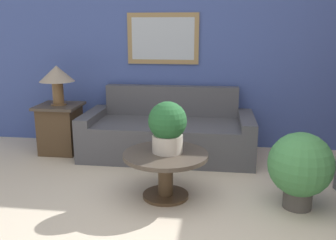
{
  "coord_description": "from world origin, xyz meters",
  "views": [
    {
      "loc": [
        0.17,
        -2.4,
        1.61
      ],
      "look_at": [
        -0.37,
        1.63,
        0.6
      ],
      "focal_mm": 40.0,
      "sensor_mm": 36.0,
      "label": 1
    }
  ],
  "objects_px": {
    "couch_main": "(168,134)",
    "coffee_table": "(166,165)",
    "potted_plant_on_table": "(168,126)",
    "side_table": "(61,128)",
    "potted_plant_floor": "(300,167)",
    "table_lamp": "(57,76)"
  },
  "relations": [
    {
      "from": "couch_main",
      "to": "potted_plant_floor",
      "type": "bearing_deg",
      "value": -43.5
    },
    {
      "from": "couch_main",
      "to": "potted_plant_floor",
      "type": "xyz_separation_m",
      "value": [
        1.37,
        -1.3,
        0.12
      ]
    },
    {
      "from": "table_lamp",
      "to": "potted_plant_floor",
      "type": "distance_m",
      "value": 3.1
    },
    {
      "from": "side_table",
      "to": "table_lamp",
      "type": "height_order",
      "value": "table_lamp"
    },
    {
      "from": "couch_main",
      "to": "potted_plant_on_table",
      "type": "xyz_separation_m",
      "value": [
        0.15,
        -1.2,
        0.43
      ]
    },
    {
      "from": "couch_main",
      "to": "side_table",
      "type": "height_order",
      "value": "couch_main"
    },
    {
      "from": "coffee_table",
      "to": "potted_plant_floor",
      "type": "height_order",
      "value": "potted_plant_floor"
    },
    {
      "from": "side_table",
      "to": "table_lamp",
      "type": "bearing_deg",
      "value": 180.0
    },
    {
      "from": "table_lamp",
      "to": "potted_plant_floor",
      "type": "xyz_separation_m",
      "value": [
        2.78,
        -1.23,
        -0.61
      ]
    },
    {
      "from": "coffee_table",
      "to": "table_lamp",
      "type": "relative_size",
      "value": 1.62
    },
    {
      "from": "table_lamp",
      "to": "potted_plant_on_table",
      "type": "bearing_deg",
      "value": -35.92
    },
    {
      "from": "potted_plant_floor",
      "to": "coffee_table",
      "type": "bearing_deg",
      "value": 177.25
    },
    {
      "from": "potted_plant_floor",
      "to": "side_table",
      "type": "bearing_deg",
      "value": 156.11
    },
    {
      "from": "couch_main",
      "to": "potted_plant_on_table",
      "type": "relative_size",
      "value": 4.36
    },
    {
      "from": "potted_plant_on_table",
      "to": "side_table",
      "type": "bearing_deg",
      "value": 144.08
    },
    {
      "from": "couch_main",
      "to": "coffee_table",
      "type": "relative_size",
      "value": 2.63
    },
    {
      "from": "couch_main",
      "to": "potted_plant_floor",
      "type": "height_order",
      "value": "couch_main"
    },
    {
      "from": "side_table",
      "to": "potted_plant_on_table",
      "type": "height_order",
      "value": "potted_plant_on_table"
    },
    {
      "from": "coffee_table",
      "to": "potted_plant_on_table",
      "type": "distance_m",
      "value": 0.38
    },
    {
      "from": "couch_main",
      "to": "side_table",
      "type": "distance_m",
      "value": 1.42
    },
    {
      "from": "couch_main",
      "to": "side_table",
      "type": "xyz_separation_m",
      "value": [
        -1.42,
        -0.06,
        0.05
      ]
    },
    {
      "from": "table_lamp",
      "to": "coffee_table",
      "type": "bearing_deg",
      "value": -37.02
    }
  ]
}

